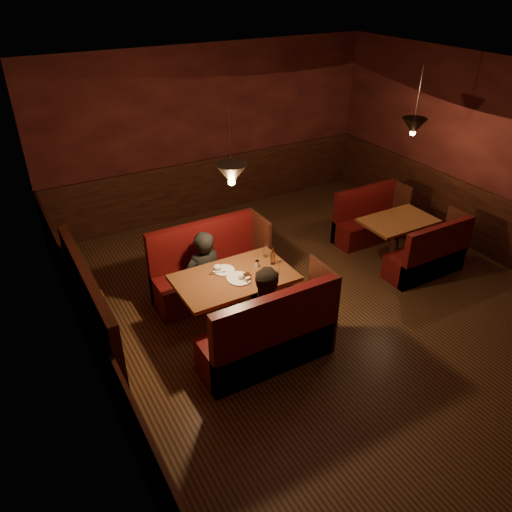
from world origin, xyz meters
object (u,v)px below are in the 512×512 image
main_table (236,288)px  diner_b (270,299)px  main_bench_near (271,341)px  diner_a (203,258)px  second_table (397,229)px  main_bench_far (210,274)px  second_bench_near (429,258)px  second_bench_far (368,223)px

main_table → diner_b: diner_b is taller
main_bench_near → diner_a: diner_a is taller
main_table → second_table: (2.97, 0.34, -0.12)m
main_bench_far → second_bench_near: (2.97, -1.12, -0.06)m
main_bench_far → second_table: (2.95, -0.46, 0.13)m
main_bench_far → second_bench_far: 2.98m
main_bench_far → second_table: size_ratio=1.40×
main_bench_far → second_bench_near: size_ratio=1.27×
main_table → diner_a: (-0.15, 0.61, 0.14)m
diner_b → main_bench_near: bearing=-103.9°
main_table → second_bench_near: bearing=-6.1°
main_bench_near → diner_a: 1.48m
main_table → diner_b: 0.61m
second_bench_far → second_table: bearing=-92.2°
second_bench_far → diner_b: (-2.85, -1.59, 0.45)m
main_bench_near → second_bench_near: bearing=9.3°
diner_a → diner_b: bearing=99.8°
second_table → second_bench_far: 0.69m
main_bench_near → second_bench_far: (2.97, 1.81, -0.06)m
second_table → diner_a: (-3.11, 0.27, 0.26)m
second_bench_near → diner_b: 2.90m
diner_a → diner_b: diner_b is taller
second_bench_far → main_bench_far: bearing=-176.0°
main_table → main_bench_near: main_bench_near is taller
second_bench_near → diner_a: diner_a is taller
second_table → second_bench_near: (0.03, -0.66, -0.18)m
second_table → second_bench_near: bearing=-87.8°
main_table → main_bench_near: size_ratio=0.91×
second_bench_near → diner_a: (-3.14, 0.93, 0.45)m
main_table → main_bench_far: bearing=88.9°
main_bench_near → second_table: (2.95, 1.15, 0.13)m
main_table → second_bench_far: size_ratio=1.15×
second_bench_far → second_bench_near: size_ratio=1.00×
diner_a → second_bench_far: bearing=-176.6°
main_bench_far → second_table: bearing=-8.8°
second_bench_far → second_bench_near: bearing=-90.0°
main_bench_far → second_table: main_bench_far is taller
second_bench_far → second_bench_near: (0.00, -1.33, 0.00)m
second_table → diner_a: size_ratio=0.76×
main_bench_near → diner_b: size_ratio=1.07×
main_bench_far → diner_b: bearing=-84.9°
diner_b → main_bench_far: bearing=109.8°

